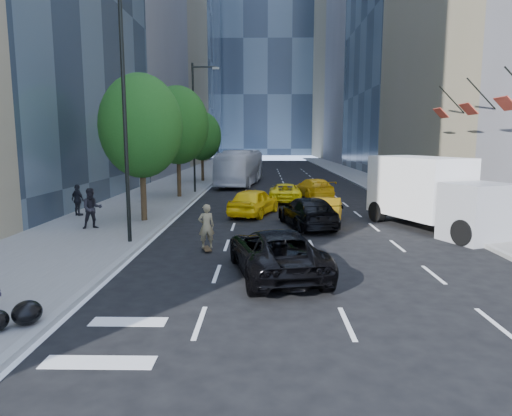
{
  "coord_description": "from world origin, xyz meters",
  "views": [
    {
      "loc": [
        -0.99,
        -14.3,
        4.32
      ],
      "look_at": [
        -1.29,
        3.71,
        1.6
      ],
      "focal_mm": 32.0,
      "sensor_mm": 36.0,
      "label": 1
    }
  ],
  "objects_px": {
    "skateboarder": "(206,229)",
    "black_sedan_mercedes": "(308,212)",
    "black_sedan_lincoln": "(276,252)",
    "box_truck": "(432,193)",
    "city_bus": "(241,167)"
  },
  "relations": [
    {
      "from": "black_sedan_mercedes",
      "to": "box_truck",
      "type": "bearing_deg",
      "value": 163.53
    },
    {
      "from": "black_sedan_mercedes",
      "to": "black_sedan_lincoln",
      "type": "bearing_deg",
      "value": 66.5
    },
    {
      "from": "black_sedan_lincoln",
      "to": "city_bus",
      "type": "bearing_deg",
      "value": -96.17
    },
    {
      "from": "black_sedan_lincoln",
      "to": "box_truck",
      "type": "bearing_deg",
      "value": -146.74
    },
    {
      "from": "city_bus",
      "to": "skateboarder",
      "type": "bearing_deg",
      "value": -83.44
    },
    {
      "from": "skateboarder",
      "to": "box_truck",
      "type": "relative_size",
      "value": 0.23
    },
    {
      "from": "black_sedan_lincoln",
      "to": "black_sedan_mercedes",
      "type": "xyz_separation_m",
      "value": [
        1.78,
        8.09,
        -0.01
      ]
    },
    {
      "from": "black_sedan_lincoln",
      "to": "box_truck",
      "type": "distance_m",
      "value": 10.79
    },
    {
      "from": "skateboarder",
      "to": "black_sedan_mercedes",
      "type": "height_order",
      "value": "skateboarder"
    },
    {
      "from": "skateboarder",
      "to": "black_sedan_lincoln",
      "type": "xyz_separation_m",
      "value": [
        2.62,
        -3.09,
        -0.12
      ]
    },
    {
      "from": "black_sedan_lincoln",
      "to": "black_sedan_mercedes",
      "type": "distance_m",
      "value": 8.28
    },
    {
      "from": "box_truck",
      "to": "skateboarder",
      "type": "bearing_deg",
      "value": -178.64
    },
    {
      "from": "black_sedan_lincoln",
      "to": "city_bus",
      "type": "height_order",
      "value": "city_bus"
    },
    {
      "from": "black_sedan_mercedes",
      "to": "city_bus",
      "type": "xyz_separation_m",
      "value": [
        -4.4,
        21.35,
        0.91
      ]
    },
    {
      "from": "black_sedan_lincoln",
      "to": "black_sedan_mercedes",
      "type": "bearing_deg",
      "value": -113.69
    }
  ]
}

